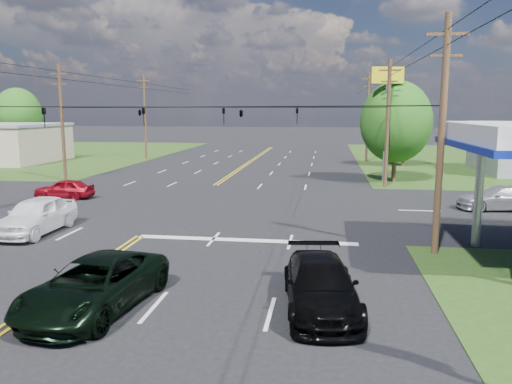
# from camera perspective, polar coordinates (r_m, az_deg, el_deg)

# --- Properties ---
(ground) EXTENTS (280.00, 280.00, 0.00)m
(ground) POSITION_cam_1_polar(r_m,az_deg,el_deg) (31.34, -7.86, -1.44)
(ground) COLOR black
(ground) RESTS_ON ground
(grass_nw) EXTENTS (46.00, 48.00, 0.03)m
(grass_nw) POSITION_cam_1_polar(r_m,az_deg,el_deg) (75.64, -27.18, 3.94)
(grass_nw) COLOR #2C4115
(grass_nw) RESTS_ON ground
(stop_bar) EXTENTS (10.00, 0.50, 0.02)m
(stop_bar) POSITION_cam_1_polar(r_m,az_deg,el_deg) (22.65, -1.15, -5.57)
(stop_bar) COLOR silver
(stop_bar) RESTS_ON ground
(pole_se) EXTENTS (1.60, 0.28, 9.50)m
(pole_se) POSITION_cam_1_polar(r_m,az_deg,el_deg) (21.10, 20.45, 6.28)
(pole_se) COLOR #3D271A
(pole_se) RESTS_ON ground
(pole_nw) EXTENTS (1.60, 0.28, 9.50)m
(pole_nw) POSITION_cam_1_polar(r_m,az_deg,el_deg) (44.19, -21.28, 7.56)
(pole_nw) COLOR #3D271A
(pole_nw) RESTS_ON ground
(pole_ne) EXTENTS (1.60, 0.28, 9.50)m
(pole_ne) POSITION_cam_1_polar(r_m,az_deg,el_deg) (38.87, 14.81, 7.72)
(pole_ne) COLOR #3D271A
(pole_ne) RESTS_ON ground
(pole_left_far) EXTENTS (1.60, 0.28, 10.00)m
(pole_left_far) POSITION_cam_1_polar(r_m,az_deg,el_deg) (61.48, -12.58, 8.55)
(pole_left_far) COLOR #3D271A
(pole_left_far) RESTS_ON ground
(pole_right_far) EXTENTS (1.60, 0.28, 10.00)m
(pole_right_far) POSITION_cam_1_polar(r_m,az_deg,el_deg) (57.77, 12.64, 8.51)
(pole_right_far) COLOR #3D271A
(pole_right_far) RESTS_ON ground
(span_wire_signals) EXTENTS (26.00, 18.00, 1.13)m
(span_wire_signals) POSITION_cam_1_polar(r_m,az_deg,el_deg) (30.79, -8.12, 9.59)
(span_wire_signals) COLOR black
(span_wire_signals) RESTS_ON ground
(power_lines) EXTENTS (26.04, 100.00, 0.64)m
(power_lines) POSITION_cam_1_polar(r_m,az_deg,el_deg) (29.01, -9.37, 14.72)
(power_lines) COLOR black
(power_lines) RESTS_ON ground
(tree_right_a) EXTENTS (5.70, 5.70, 8.18)m
(tree_right_a) POSITION_cam_1_polar(r_m,az_deg,el_deg) (41.97, 15.70, 7.72)
(tree_right_a) COLOR #3D271A
(tree_right_a) RESTS_ON ground
(tree_right_b) EXTENTS (4.94, 4.94, 7.09)m
(tree_right_b) POSITION_cam_1_polar(r_m,az_deg,el_deg) (54.21, 16.65, 7.29)
(tree_right_b) COLOR #3D271A
(tree_right_b) RESTS_ON ground
(tree_far_l) EXTENTS (6.08, 6.08, 8.72)m
(tree_far_l) POSITION_cam_1_polar(r_m,az_deg,el_deg) (73.72, -25.56, 7.99)
(tree_far_l) COLOR #3D271A
(tree_far_l) RESTS_ON ground
(pickup_dkgreen) EXTENTS (3.20, 5.77, 1.53)m
(pickup_dkgreen) POSITION_cam_1_polar(r_m,az_deg,el_deg) (15.63, -17.96, -10.06)
(pickup_dkgreen) COLOR black
(pickup_dkgreen) RESTS_ON ground
(suv_black) EXTENTS (2.65, 5.28, 1.47)m
(suv_black) POSITION_cam_1_polar(r_m,az_deg,el_deg) (15.08, 7.39, -10.50)
(suv_black) COLOR black
(suv_black) RESTS_ON ground
(pickup_white) EXTENTS (2.07, 5.10, 1.73)m
(pickup_white) POSITION_cam_1_polar(r_m,az_deg,el_deg) (26.04, -23.85, -2.44)
(pickup_white) COLOR white
(pickup_white) RESTS_ON ground
(sedan_red) EXTENTS (3.91, 1.79, 1.30)m
(sedan_red) POSITION_cam_1_polar(r_m,az_deg,el_deg) (35.48, -21.07, 0.35)
(sedan_red) COLOR maroon
(sedan_red) RESTS_ON ground
(sedan_far) EXTENTS (5.09, 2.44, 1.43)m
(sedan_far) POSITION_cam_1_polar(r_m,az_deg,el_deg) (32.67, 26.17, -0.61)
(sedan_far) COLOR silver
(sedan_far) RESTS_ON ground
(polesign_ne) EXTENTS (2.49, 0.71, 9.06)m
(polesign_ne) POSITION_cam_1_polar(r_m,az_deg,el_deg) (40.17, 14.73, 11.01)
(polesign_ne) COLOR #A5A5AA
(polesign_ne) RESTS_ON ground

